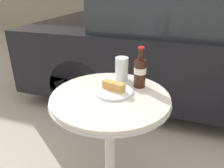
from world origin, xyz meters
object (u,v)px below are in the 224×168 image
object	(u,v)px
bistro_table	(110,127)
lunch_plate_near	(114,90)
drinking_glass	(122,70)
parked_car	(204,47)
cola_bottle_left	(140,72)

from	to	relation	value
bistro_table	lunch_plate_near	xyz separation A→B (m)	(0.01, 0.04, 0.22)
drinking_glass	lunch_plate_near	world-z (taller)	drinking_glass
lunch_plate_near	parked_car	size ratio (longest dim) A/B	0.05
bistro_table	lunch_plate_near	world-z (taller)	lunch_plate_near
cola_bottle_left	lunch_plate_near	xyz separation A→B (m)	(-0.12, -0.12, -0.08)
bistro_table	parked_car	size ratio (longest dim) A/B	0.19
cola_bottle_left	parked_car	xyz separation A→B (m)	(0.44, 1.53, -0.22)
cola_bottle_left	lunch_plate_near	world-z (taller)	cola_bottle_left
bistro_table	parked_car	distance (m)	1.77
bistro_table	drinking_glass	xyz separation A→B (m)	(-0.00, 0.21, 0.27)
bistro_table	parked_car	xyz separation A→B (m)	(0.56, 1.68, 0.07)
parked_car	lunch_plate_near	bearing A→B (deg)	-108.66
cola_bottle_left	lunch_plate_near	bearing A→B (deg)	-134.37
drinking_glass	lunch_plate_near	bearing A→B (deg)	-87.56
drinking_glass	parked_car	bearing A→B (deg)	68.99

